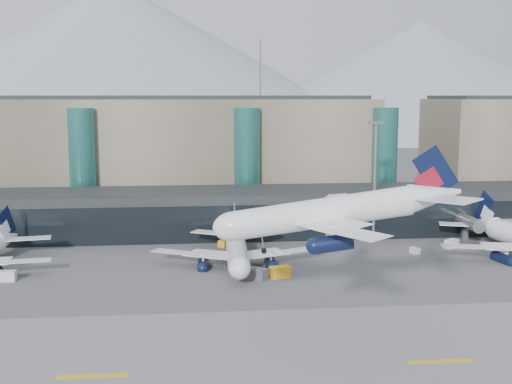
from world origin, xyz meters
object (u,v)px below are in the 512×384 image
at_px(veh_b, 223,243).
at_px(veh_d, 452,244).
at_px(hero_jet, 347,203).
at_px(veh_h, 280,272).
at_px(veh_g, 415,251).
at_px(lightmast_mid, 375,174).
at_px(veh_a, 6,276).
at_px(jet_parked_mid, 236,242).
at_px(veh_c, 256,274).

bearing_deg(veh_b, veh_d, -71.02).
distance_m(hero_jet, veh_h, 34.50).
bearing_deg(veh_g, veh_b, -119.05).
height_order(hero_jet, veh_h, hero_jet).
relative_size(lightmast_mid, veh_d, 8.53).
distance_m(hero_jet, veh_g, 53.16).
xyz_separation_m(lightmast_mid, veh_g, (4.94, -12.20, -13.81)).
height_order(lightmast_mid, veh_g, lightmast_mid).
xyz_separation_m(veh_a, veh_b, (37.65, 21.51, -0.16)).
height_order(lightmast_mid, veh_b, lightmast_mid).
distance_m(veh_a, veh_d, 85.67).
bearing_deg(jet_parked_mid, veh_c, -165.01).
bearing_deg(lightmast_mid, veh_d, -29.53).
bearing_deg(veh_b, veh_c, -143.87).
relative_size(veh_d, veh_h, 0.86).
height_order(veh_a, veh_g, veh_a).
distance_m(lightmast_mid, veh_d, 21.21).
height_order(veh_b, veh_c, veh_c).
height_order(veh_a, veh_h, veh_h).
bearing_deg(veh_b, veh_h, -134.23).
height_order(jet_parked_mid, veh_c, jet_parked_mid).
distance_m(lightmast_mid, veh_b, 35.25).
bearing_deg(veh_c, lightmast_mid, 83.72).
xyz_separation_m(veh_d, veh_g, (-9.25, -4.16, -0.25)).
height_order(hero_jet, veh_g, hero_jet).
relative_size(hero_jet, jet_parked_mid, 0.97).
relative_size(jet_parked_mid, veh_c, 9.22).
xyz_separation_m(hero_jet, jet_parked_mid, (-10.80, 40.29, -13.82)).
xyz_separation_m(lightmast_mid, hero_jet, (-19.85, -55.95, 3.44)).
relative_size(lightmast_mid, veh_h, 7.36).
bearing_deg(veh_d, jet_parked_mid, 156.29).
relative_size(jet_parked_mid, veh_d, 11.05).
bearing_deg(veh_h, veh_c, 176.53).
xyz_separation_m(lightmast_mid, veh_b, (-32.40, -2.14, -13.72)).
bearing_deg(veh_h, jet_parked_mid, 107.29).
bearing_deg(lightmast_mid, hero_jet, -109.53).
bearing_deg(jet_parked_mid, veh_d, -78.30).
relative_size(veh_c, veh_g, 1.73).
xyz_separation_m(jet_parked_mid, veh_a, (-39.40, -8.00, -3.18)).
relative_size(veh_a, veh_c, 0.85).
distance_m(jet_parked_mid, veh_h, 12.86).
relative_size(jet_parked_mid, veh_b, 13.61).
distance_m(veh_a, veh_g, 75.86).
bearing_deg(lightmast_mid, jet_parked_mid, -152.94).
xyz_separation_m(lightmast_mid, veh_c, (-28.04, -27.03, -13.42)).
bearing_deg(veh_c, veh_a, -144.83).
distance_m(veh_c, veh_g, 36.16).
height_order(lightmast_mid, veh_c, lightmast_mid).
distance_m(veh_a, veh_c, 42.15).
distance_m(hero_jet, jet_parked_mid, 43.94).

